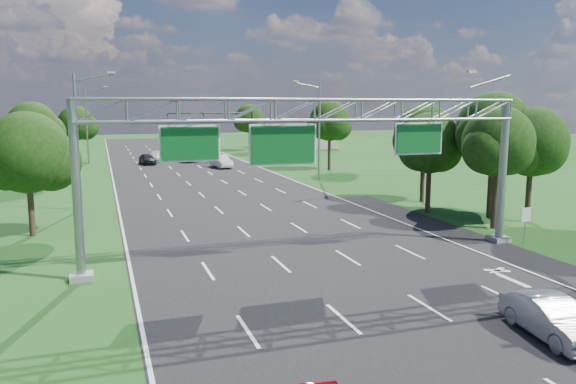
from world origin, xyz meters
name	(u,v)px	position (x,y,z in m)	size (l,w,h in m)	color
ground	(232,201)	(0.00, 30.00, 0.00)	(220.00, 220.00, 0.00)	#184414
road	(232,201)	(0.00, 30.00, 0.00)	(18.00, 180.00, 0.02)	black
road_flare	(458,235)	(10.20, 14.00, 0.00)	(3.00, 30.00, 0.02)	black
sign_gantry	(318,122)	(0.33, 12.00, 6.89)	(23.50, 1.00, 9.56)	gray
regulatory_sign	(526,218)	(12.40, 10.98, 1.51)	(0.60, 0.08, 2.10)	gray
traffic_signal	(228,123)	(7.48, 65.00, 5.17)	(12.21, 0.24, 7.00)	black
streetlight_l_near	(80,135)	(-11.30, 30.00, 5.58)	(2.97, 0.22, 10.16)	gray
streetlight_l_far	(88,121)	(-11.30, 65.00, 5.58)	(2.97, 0.22, 10.16)	gray
streetlight_r_mid	(317,126)	(11.30, 40.00, 5.58)	(2.97, 0.22, 10.16)	gray
tree_cluster_right	(473,140)	(14.80, 19.19, 5.31)	(9.91, 14.60, 8.68)	#2D2116
tree_verge_la	(29,156)	(-13.92, 22.04, 4.76)	(5.76, 4.80, 7.40)	#2D2116
tree_verge_lb	(34,129)	(-15.92, 45.04, 5.41)	(5.76, 4.80, 8.06)	#2D2116
tree_verge_lc	(77,125)	(-12.92, 70.04, 4.98)	(5.76, 4.80, 7.62)	#2D2116
tree_verge_rd	(330,123)	(16.08, 48.04, 5.63)	(5.76, 4.80, 8.28)	#2D2116
tree_verge_re	(250,120)	(14.08, 78.04, 5.20)	(5.76, 4.80, 7.84)	#2D2116
building_left	(14,140)	(-22.00, 78.00, 2.50)	(14.00, 10.00, 5.00)	#B0A493
building_right	(298,137)	(24.00, 82.00, 2.00)	(12.00, 9.00, 4.00)	#B0A493
silver_sedan	(552,318)	(4.16, 0.30, 0.68)	(1.45, 4.15, 1.37)	#A5AAB1
car_queue_a	(156,156)	(-2.71, 65.19, 0.68)	(1.90, 4.67, 1.36)	#BBBBBB
car_queue_b	(187,158)	(1.14, 62.72, 0.54)	(1.79, 3.89, 1.08)	black
car_queue_c	(147,159)	(-4.17, 61.44, 0.71)	(1.69, 4.19, 1.43)	black
car_queue_d	(221,161)	(4.22, 54.61, 0.77)	(1.64, 4.70, 1.55)	silver
box_truck	(200,148)	(3.66, 66.79, 1.53)	(2.89, 8.56, 3.18)	white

